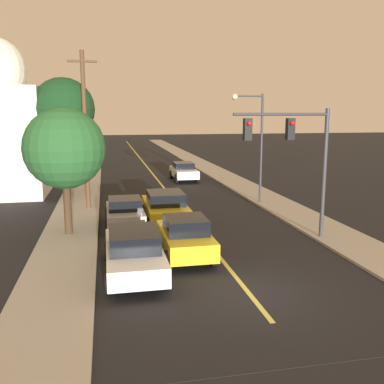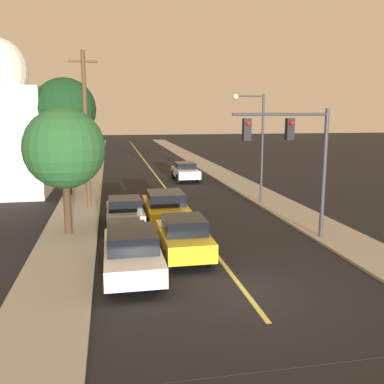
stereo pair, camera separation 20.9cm
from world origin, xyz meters
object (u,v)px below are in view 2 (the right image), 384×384
object	(u,v)px
car_outer_lane_front	(132,251)
car_far_oncoming	(185,171)
car_outer_lane_second	(125,211)
utility_pole_left	(86,128)
car_near_lane_second	(165,207)
tree_left_far	(65,109)
car_near_lane_front	(184,237)
streetlamp_right	(255,133)
tree_left_near	(64,149)
traffic_signal_mast	(295,147)
domed_building_left	(0,127)

from	to	relation	value
car_outer_lane_front	car_far_oncoming	xyz separation A→B (m)	(5.46, 20.26, -0.04)
car_outer_lane_second	utility_pole_left	xyz separation A→B (m)	(-1.91, 4.25, 3.94)
car_near_lane_second	car_far_oncoming	xyz separation A→B (m)	(3.41, 13.39, -0.02)
car_far_oncoming	tree_left_far	size ratio (longest dim) A/B	0.55
car_near_lane_front	utility_pole_left	bearing A→B (deg)	112.78
car_near_lane_second	streetlamp_right	size ratio (longest dim) A/B	0.73
car_outer_lane_front	tree_left_near	size ratio (longest dim) A/B	0.86
streetlamp_right	car_outer_lane_second	bearing A→B (deg)	-155.06
streetlamp_right	tree_left_far	bearing A→B (deg)	157.43
car_outer_lane_second	traffic_signal_mast	bearing A→B (deg)	-29.13
domed_building_left	car_outer_lane_front	bearing A→B (deg)	-64.89
car_near_lane_front	traffic_signal_mast	distance (m)	6.09
car_near_lane_second	car_far_oncoming	bearing A→B (deg)	75.73
car_outer_lane_front	streetlamp_right	size ratio (longest dim) A/B	0.75
streetlamp_right	tree_left_far	size ratio (longest dim) A/B	0.85
car_near_lane_second	car_far_oncoming	size ratio (longest dim) A/B	1.13
car_far_oncoming	utility_pole_left	world-z (taller)	utility_pole_left
traffic_signal_mast	tree_left_far	xyz separation A→B (m)	(-10.41, 12.27, 1.64)
car_near_lane_second	domed_building_left	bearing A→B (deg)	135.27
tree_left_near	domed_building_left	world-z (taller)	domed_building_left
car_outer_lane_front	traffic_signal_mast	bearing A→B (deg)	20.46
car_near_lane_second	utility_pole_left	xyz separation A→B (m)	(-3.96, 3.93, 3.87)
car_outer_lane_second	streetlamp_right	bearing A→B (deg)	24.94
utility_pole_left	tree_left_far	xyz separation A→B (m)	(-1.47, 4.10, 1.07)
utility_pole_left	domed_building_left	xyz separation A→B (m)	(-5.88, 5.82, -0.07)
car_near_lane_second	car_outer_lane_second	world-z (taller)	car_near_lane_second
tree_left_near	car_outer_lane_front	bearing A→B (deg)	-63.93
car_outer_lane_second	domed_building_left	xyz separation A→B (m)	(-7.79, 10.07, 3.88)
car_near_lane_front	tree_left_far	size ratio (longest dim) A/B	0.51
car_near_lane_second	tree_left_near	xyz separation A→B (m)	(-4.65, -1.56, 3.16)
car_near_lane_second	car_outer_lane_front	xyz separation A→B (m)	(-2.05, -6.87, 0.02)
traffic_signal_mast	tree_left_far	bearing A→B (deg)	130.31
car_near_lane_front	car_far_oncoming	distance (m)	19.20
car_far_oncoming	domed_building_left	distance (m)	14.26
car_outer_lane_front	car_outer_lane_second	xyz separation A→B (m)	(0.00, 6.54, -0.09)
traffic_signal_mast	domed_building_left	bearing A→B (deg)	136.64
streetlamp_right	tree_left_near	xyz separation A→B (m)	(-10.48, -4.90, -0.40)
car_near_lane_front	car_outer_lane_second	bearing A→B (deg)	111.65
car_outer_lane_second	car_near_lane_second	bearing A→B (deg)	9.04
traffic_signal_mast	streetlamp_right	xyz separation A→B (m)	(0.86, 7.58, 0.26)
car_outer_lane_second	utility_pole_left	world-z (taller)	utility_pole_left
car_outer_lane_second	traffic_signal_mast	size ratio (longest dim) A/B	0.69
domed_building_left	car_outer_lane_second	bearing A→B (deg)	-52.30
car_near_lane_front	car_outer_lane_front	bearing A→B (deg)	-146.38
utility_pole_left	tree_left_near	size ratio (longest dim) A/B	1.55
car_outer_lane_front	streetlamp_right	distance (m)	13.38
tree_left_far	domed_building_left	size ratio (longest dim) A/B	0.74
traffic_signal_mast	car_far_oncoming	bearing A→B (deg)	95.08
car_near_lane_second	car_outer_lane_front	bearing A→B (deg)	-106.65
car_outer_lane_second	domed_building_left	size ratio (longest dim) A/B	0.37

